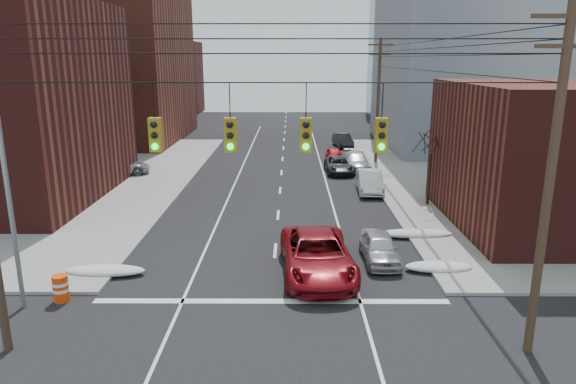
{
  "coord_description": "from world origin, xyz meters",
  "views": [
    {
      "loc": [
        0.75,
        -11.93,
        9.27
      ],
      "look_at": [
        0.63,
        12.07,
        3.0
      ],
      "focal_mm": 32.0,
      "sensor_mm": 36.0,
      "label": 1
    }
  ],
  "objects_px": {
    "parked_car_e": "(334,155)",
    "lot_car_a": "(64,186)",
    "parked_car_a": "(380,247)",
    "parked_car_d": "(356,161)",
    "red_pickup": "(317,255)",
    "parked_car_f": "(343,140)",
    "parked_car_c": "(339,165)",
    "lot_car_b": "(119,166)",
    "lot_car_d": "(50,165)",
    "construction_barrel": "(61,288)",
    "parked_car_b": "(370,181)"
  },
  "relations": [
    {
      "from": "parked_car_e",
      "to": "lot_car_a",
      "type": "xyz_separation_m",
      "value": [
        -19.45,
        -13.22,
        0.23
      ]
    },
    {
      "from": "parked_car_a",
      "to": "parked_car_d",
      "type": "relative_size",
      "value": 0.77
    },
    {
      "from": "red_pickup",
      "to": "parked_car_f",
      "type": "xyz_separation_m",
      "value": [
        4.47,
        33.83,
        -0.19
      ]
    },
    {
      "from": "parked_car_a",
      "to": "parked_car_f",
      "type": "bearing_deg",
      "value": 87.01
    },
    {
      "from": "parked_car_c",
      "to": "parked_car_f",
      "type": "relative_size",
      "value": 1.08
    },
    {
      "from": "lot_car_a",
      "to": "lot_car_b",
      "type": "distance_m",
      "value": 7.01
    },
    {
      "from": "parked_car_a",
      "to": "lot_car_a",
      "type": "height_order",
      "value": "lot_car_a"
    },
    {
      "from": "parked_car_c",
      "to": "parked_car_f",
      "type": "height_order",
      "value": "parked_car_f"
    },
    {
      "from": "lot_car_d",
      "to": "parked_car_d",
      "type": "bearing_deg",
      "value": -86.37
    },
    {
      "from": "red_pickup",
      "to": "construction_barrel",
      "type": "relative_size",
      "value": 6.04
    },
    {
      "from": "lot_car_b",
      "to": "construction_barrel",
      "type": "distance_m",
      "value": 22.61
    },
    {
      "from": "parked_car_e",
      "to": "lot_car_d",
      "type": "bearing_deg",
      "value": -167.22
    },
    {
      "from": "parked_car_b",
      "to": "parked_car_f",
      "type": "bearing_deg",
      "value": 92.96
    },
    {
      "from": "parked_car_a",
      "to": "parked_car_e",
      "type": "height_order",
      "value": "parked_car_a"
    },
    {
      "from": "parked_car_d",
      "to": "lot_car_a",
      "type": "height_order",
      "value": "lot_car_a"
    },
    {
      "from": "parked_car_e",
      "to": "lot_car_d",
      "type": "xyz_separation_m",
      "value": [
        -23.74,
        -5.89,
        0.24
      ]
    },
    {
      "from": "parked_car_c",
      "to": "lot_car_b",
      "type": "xyz_separation_m",
      "value": [
        -17.88,
        -1.31,
        0.16
      ]
    },
    {
      "from": "parked_car_c",
      "to": "lot_car_b",
      "type": "distance_m",
      "value": 17.93
    },
    {
      "from": "lot_car_a",
      "to": "lot_car_b",
      "type": "bearing_deg",
      "value": -6.09
    },
    {
      "from": "parked_car_d",
      "to": "construction_barrel",
      "type": "distance_m",
      "value": 28.67
    },
    {
      "from": "parked_car_a",
      "to": "lot_car_d",
      "type": "relative_size",
      "value": 0.96
    },
    {
      "from": "parked_car_b",
      "to": "parked_car_c",
      "type": "relative_size",
      "value": 1.0
    },
    {
      "from": "red_pickup",
      "to": "parked_car_d",
      "type": "xyz_separation_m",
      "value": [
        4.47,
        22.0,
        -0.16
      ]
    },
    {
      "from": "construction_barrel",
      "to": "parked_car_c",
      "type": "bearing_deg",
      "value": 60.85
    },
    {
      "from": "red_pickup",
      "to": "parked_car_f",
      "type": "relative_size",
      "value": 1.5
    },
    {
      "from": "parked_car_c",
      "to": "lot_car_b",
      "type": "height_order",
      "value": "lot_car_b"
    },
    {
      "from": "lot_car_a",
      "to": "parked_car_e",
      "type": "bearing_deg",
      "value": -48.96
    },
    {
      "from": "parked_car_c",
      "to": "red_pickup",
      "type": "bearing_deg",
      "value": -99.63
    },
    {
      "from": "parked_car_d",
      "to": "construction_barrel",
      "type": "relative_size",
      "value": 4.77
    },
    {
      "from": "parked_car_d",
      "to": "parked_car_e",
      "type": "distance_m",
      "value": 4.14
    },
    {
      "from": "parked_car_b",
      "to": "parked_car_e",
      "type": "bearing_deg",
      "value": 100.96
    },
    {
      "from": "parked_car_d",
      "to": "parked_car_f",
      "type": "bearing_deg",
      "value": 90.45
    },
    {
      "from": "parked_car_e",
      "to": "construction_barrel",
      "type": "relative_size",
      "value": 3.36
    },
    {
      "from": "construction_barrel",
      "to": "parked_car_e",
      "type": "bearing_deg",
      "value": 65.38
    },
    {
      "from": "red_pickup",
      "to": "parked_car_e",
      "type": "bearing_deg",
      "value": 79.91
    },
    {
      "from": "lot_car_a",
      "to": "lot_car_d",
      "type": "relative_size",
      "value": 1.03
    },
    {
      "from": "lot_car_d",
      "to": "lot_car_a",
      "type": "bearing_deg",
      "value": -150.71
    },
    {
      "from": "lot_car_d",
      "to": "construction_barrel",
      "type": "distance_m",
      "value": 24.99
    },
    {
      "from": "lot_car_a",
      "to": "lot_car_d",
      "type": "bearing_deg",
      "value": 37.14
    },
    {
      "from": "lot_car_d",
      "to": "parked_car_f",
      "type": "bearing_deg",
      "value": -62.3
    },
    {
      "from": "parked_car_b",
      "to": "parked_car_f",
      "type": "xyz_separation_m",
      "value": [
        0.0,
        19.38,
        -0.06
      ]
    },
    {
      "from": "lot_car_a",
      "to": "parked_car_b",
      "type": "bearing_deg",
      "value": -78.18
    },
    {
      "from": "parked_car_b",
      "to": "lot_car_b",
      "type": "relative_size",
      "value": 0.99
    },
    {
      "from": "red_pickup",
      "to": "lot_car_d",
      "type": "height_order",
      "value": "red_pickup"
    },
    {
      "from": "lot_car_b",
      "to": "lot_car_d",
      "type": "relative_size",
      "value": 1.16
    },
    {
      "from": "parked_car_e",
      "to": "lot_car_a",
      "type": "relative_size",
      "value": 0.85
    },
    {
      "from": "parked_car_c",
      "to": "parked_car_f",
      "type": "xyz_separation_m",
      "value": [
        1.6,
        13.08,
        0.06
      ]
    },
    {
      "from": "lot_car_b",
      "to": "construction_barrel",
      "type": "relative_size",
      "value": 4.44
    },
    {
      "from": "lot_car_b",
      "to": "construction_barrel",
      "type": "bearing_deg",
      "value": 173.23
    },
    {
      "from": "red_pickup",
      "to": "parked_car_a",
      "type": "bearing_deg",
      "value": 23.49
    }
  ]
}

